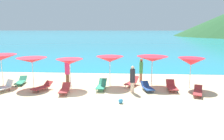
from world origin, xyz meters
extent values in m
cube|color=beige|center=(0.00, 10.00, -0.15)|extent=(50.00, 100.00, 0.30)
cube|color=teal|center=(0.00, 227.74, 0.01)|extent=(650.00, 440.00, 0.02)
cylinder|color=silver|center=(-6.83, 3.06, 1.11)|extent=(0.05, 0.05, 2.21)
cone|color=red|center=(-6.83, 3.06, 2.11)|extent=(2.33, 2.33, 0.42)
sphere|color=silver|center=(-6.83, 3.06, 2.24)|extent=(0.07, 0.07, 0.07)
cylinder|color=silver|center=(-4.30, 2.72, 1.03)|extent=(0.04, 0.04, 2.07)
cone|color=red|center=(-4.30, 2.72, 1.98)|extent=(2.37, 2.37, 0.36)
sphere|color=silver|center=(-4.30, 2.72, 2.10)|extent=(0.07, 0.07, 0.07)
cylinder|color=silver|center=(-1.49, 2.59, 1.01)|extent=(0.06, 0.06, 2.02)
cone|color=red|center=(-1.49, 2.59, 1.93)|extent=(2.11, 2.11, 0.36)
sphere|color=silver|center=(-1.49, 2.59, 2.05)|extent=(0.07, 0.07, 0.07)
cylinder|color=silver|center=(1.30, 3.53, 1.05)|extent=(0.05, 0.05, 2.09)
cone|color=red|center=(1.30, 3.53, 1.98)|extent=(2.07, 2.07, 0.42)
sphere|color=silver|center=(1.30, 3.53, 2.12)|extent=(0.07, 0.07, 0.07)
cylinder|color=silver|center=(4.44, 3.70, 1.05)|extent=(0.06, 0.06, 2.11)
cone|color=red|center=(4.44, 3.70, 2.01)|extent=(2.51, 2.51, 0.40)
sphere|color=silver|center=(4.44, 3.70, 2.14)|extent=(0.07, 0.07, 0.07)
cylinder|color=silver|center=(7.09, 3.12, 1.03)|extent=(0.05, 0.05, 2.06)
cone|color=red|center=(7.09, 3.12, 1.93)|extent=(1.97, 1.97, 0.51)
sphere|color=silver|center=(7.09, 3.12, 2.09)|extent=(0.07, 0.07, 0.07)
cube|color=#A53333|center=(2.84, 3.14, 0.26)|extent=(0.98, 1.25, 0.05)
cube|color=#A53333|center=(3.17, 3.87, 0.43)|extent=(0.71, 0.68, 0.39)
cylinder|color=#333338|center=(2.47, 2.93, 0.12)|extent=(0.04, 0.04, 0.23)
cylinder|color=#333338|center=(2.92, 2.73, 0.12)|extent=(0.04, 0.04, 0.23)
cylinder|color=#333338|center=(2.80, 3.64, 0.12)|extent=(0.04, 0.04, 0.23)
cylinder|color=#333338|center=(3.24, 3.44, 0.12)|extent=(0.04, 0.04, 0.23)
cube|color=#1E478C|center=(4.03, 2.07, 0.21)|extent=(0.82, 1.19, 0.05)
cube|color=#1E478C|center=(3.86, 2.78, 0.35)|extent=(0.64, 0.54, 0.33)
cylinder|color=#333338|center=(3.87, 1.69, 0.09)|extent=(0.04, 0.04, 0.18)
cylinder|color=#333338|center=(4.35, 1.80, 0.09)|extent=(0.04, 0.04, 0.18)
cylinder|color=#333338|center=(3.69, 2.42, 0.09)|extent=(0.04, 0.04, 0.18)
cylinder|color=#333338|center=(4.18, 2.54, 0.09)|extent=(0.04, 0.04, 0.18)
cube|color=white|center=(-5.86, 1.14, 0.26)|extent=(0.98, 1.24, 0.05)
cube|color=white|center=(-5.59, 1.76, 0.49)|extent=(0.64, 0.50, 0.48)
cylinder|color=#333338|center=(-5.92, 1.64, 0.12)|extent=(0.04, 0.04, 0.24)
cylinder|color=#333338|center=(-5.45, 1.43, 0.12)|extent=(0.04, 0.04, 0.24)
cube|color=#A53333|center=(7.07, 1.25, 0.20)|extent=(0.92, 1.36, 0.05)
cube|color=#A53333|center=(7.34, 2.02, 0.34)|extent=(0.60, 0.55, 0.32)
cylinder|color=#333338|center=(6.72, 0.95, 0.09)|extent=(0.04, 0.04, 0.17)
cylinder|color=#333338|center=(7.14, 0.80, 0.09)|extent=(0.04, 0.04, 0.17)
cylinder|color=#333338|center=(7.02, 1.78, 0.09)|extent=(0.04, 0.04, 0.17)
cylinder|color=#333338|center=(7.44, 1.63, 0.09)|extent=(0.04, 0.04, 0.17)
cube|color=#268C66|center=(0.78, 2.05, 0.26)|extent=(0.63, 1.21, 0.05)
cube|color=#268C66|center=(0.82, 2.88, 0.44)|extent=(0.57, 0.54, 0.39)
cylinder|color=#333338|center=(0.52, 1.69, 0.12)|extent=(0.04, 0.04, 0.23)
cylinder|color=#333338|center=(1.00, 1.66, 0.12)|extent=(0.04, 0.04, 0.23)
cylinder|color=#333338|center=(0.56, 2.52, 0.12)|extent=(0.04, 0.04, 0.23)
cylinder|color=#333338|center=(1.04, 2.49, 0.12)|extent=(0.04, 0.04, 0.23)
cube|color=#268C66|center=(-5.54, 3.13, 0.19)|extent=(0.77, 1.26, 0.05)
cube|color=#268C66|center=(-5.68, 3.91, 0.34)|extent=(0.61, 0.52, 0.34)
cylinder|color=#333338|center=(-5.72, 2.72, 0.08)|extent=(0.04, 0.04, 0.17)
cylinder|color=#333338|center=(-5.23, 2.81, 0.08)|extent=(0.04, 0.04, 0.17)
cylinder|color=#333338|center=(-5.86, 3.53, 0.08)|extent=(0.04, 0.04, 0.17)
cylinder|color=#333338|center=(-5.38, 3.62, 0.08)|extent=(0.04, 0.04, 0.17)
cube|color=#A53333|center=(-3.35, 1.56, 0.24)|extent=(1.07, 1.33, 0.05)
cube|color=#A53333|center=(-3.01, 2.25, 0.38)|extent=(0.69, 0.61, 0.33)
cylinder|color=#333338|center=(-3.75, 1.34, 0.11)|extent=(0.04, 0.04, 0.21)
cylinder|color=#333338|center=(-3.28, 1.11, 0.11)|extent=(0.04, 0.04, 0.21)
cylinder|color=#333338|center=(-3.38, 2.08, 0.11)|extent=(0.04, 0.04, 0.21)
cylinder|color=#333338|center=(-2.92, 1.85, 0.11)|extent=(0.04, 0.04, 0.21)
cube|color=#A53333|center=(5.68, 2.15, 0.24)|extent=(0.62, 1.13, 0.05)
cube|color=#A53333|center=(5.67, 2.90, 0.43)|extent=(0.58, 0.41, 0.42)
cylinder|color=#333338|center=(5.42, 1.80, 0.11)|extent=(0.04, 0.04, 0.21)
cylinder|color=#333338|center=(5.94, 1.80, 0.11)|extent=(0.04, 0.04, 0.21)
cylinder|color=#333338|center=(5.41, 2.59, 0.11)|extent=(0.04, 0.04, 0.21)
cylinder|color=#333338|center=(5.93, 2.59, 0.11)|extent=(0.04, 0.04, 0.21)
cube|color=#A53333|center=(-1.50, 0.95, 0.26)|extent=(0.62, 1.05, 0.05)
cube|color=#A53333|center=(-1.54, 1.67, 0.42)|extent=(0.56, 0.48, 0.36)
cylinder|color=#333338|center=(-1.72, 0.63, 0.12)|extent=(0.04, 0.04, 0.24)
cylinder|color=#333338|center=(-1.24, 0.66, 0.12)|extent=(0.04, 0.04, 0.24)
cylinder|color=#333338|center=(-1.76, 1.34, 0.12)|extent=(0.04, 0.04, 0.24)
cylinder|color=#333338|center=(-1.28, 1.37, 0.12)|extent=(0.04, 0.04, 0.24)
cylinder|color=beige|center=(2.94, 1.74, 0.35)|extent=(0.26, 0.26, 0.70)
cylinder|color=#26262D|center=(2.94, 1.74, 1.15)|extent=(0.34, 0.34, 0.91)
sphere|color=beige|center=(2.94, 1.74, 1.71)|extent=(0.23, 0.23, 0.23)
cylinder|color=brown|center=(-2.07, 3.91, 0.36)|extent=(0.28, 0.28, 0.72)
cylinder|color=#D83372|center=(-2.07, 3.91, 1.18)|extent=(0.37, 0.37, 0.93)
sphere|color=brown|center=(-2.07, 3.91, 1.75)|extent=(0.23, 0.23, 0.23)
cylinder|color=#A3704C|center=(3.70, 4.59, 0.36)|extent=(0.22, 0.22, 0.73)
cylinder|color=#3FB259|center=(3.70, 4.59, 1.20)|extent=(0.29, 0.29, 0.95)
sphere|color=#A3704C|center=(3.70, 4.59, 1.78)|extent=(0.24, 0.24, 0.24)
sphere|color=#3399D8|center=(2.21, -0.41, 0.14)|extent=(0.28, 0.28, 0.28)
camera|label=1|loc=(2.48, -11.92, 4.21)|focal=33.80mm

